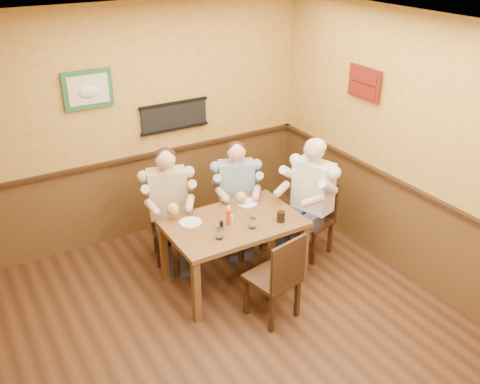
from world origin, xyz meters
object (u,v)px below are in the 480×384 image
(hot_sauce_bottle, at_px, (229,216))
(chair_near_side, at_px, (272,276))
(dining_table, at_px, (233,229))
(diner_blue_polo, at_px, (236,200))
(pepper_shaker, at_px, (221,226))
(chair_right_end, at_px, (311,219))
(salt_shaker, at_px, (232,219))
(diner_tan_shirt, at_px, (169,211))
(water_glass_mid, at_px, (252,223))
(diner_white_elder, at_px, (312,205))
(water_glass_left, at_px, (219,234))
(chair_back_left, at_px, (170,226))
(chair_back_right, at_px, (236,213))
(cola_tumbler, at_px, (281,217))

(hot_sauce_bottle, bearing_deg, chair_near_side, -80.36)
(dining_table, height_order, diner_blue_polo, diner_blue_polo)
(hot_sauce_bottle, bearing_deg, pepper_shaker, -153.94)
(chair_right_end, relative_size, salt_shaker, 11.09)
(diner_tan_shirt, bearing_deg, hot_sauce_bottle, -51.61)
(chair_right_end, relative_size, water_glass_mid, 8.27)
(diner_white_elder, xyz_separation_m, water_glass_left, (-1.34, -0.25, 0.16))
(diner_blue_polo, bearing_deg, chair_back_left, -164.75)
(chair_back_right, relative_size, chair_near_side, 0.88)
(dining_table, height_order, hot_sauce_bottle, hot_sauce_bottle)
(dining_table, distance_m, chair_near_side, 0.71)
(water_glass_left, height_order, pepper_shaker, water_glass_left)
(diner_tan_shirt, bearing_deg, cola_tumbler, -34.88)
(chair_back_left, height_order, pepper_shaker, chair_back_left)
(diner_tan_shirt, height_order, water_glass_left, diner_tan_shirt)
(diner_tan_shirt, distance_m, diner_white_elder, 1.63)
(dining_table, relative_size, salt_shaker, 17.04)
(diner_tan_shirt, height_order, water_glass_mid, diner_tan_shirt)
(chair_back_left, bearing_deg, diner_blue_polo, 8.60)
(chair_near_side, xyz_separation_m, water_glass_left, (-0.33, 0.46, 0.33))
(dining_table, xyz_separation_m, diner_tan_shirt, (-0.40, 0.77, -0.04))
(chair_near_side, height_order, diner_tan_shirt, diner_tan_shirt)
(hot_sauce_bottle, relative_size, pepper_shaker, 1.94)
(chair_near_side, distance_m, diner_blue_polo, 1.41)
(hot_sauce_bottle, bearing_deg, water_glass_left, -138.02)
(chair_back_right, height_order, cola_tumbler, cola_tumbler)
(water_glass_mid, height_order, pepper_shaker, water_glass_mid)
(chair_back_left, relative_size, diner_blue_polo, 0.73)
(chair_back_left, xyz_separation_m, chair_back_right, (0.82, -0.11, -0.02))
(chair_back_left, distance_m, hot_sauce_bottle, 0.96)
(water_glass_left, relative_size, pepper_shaker, 1.14)
(diner_blue_polo, xyz_separation_m, hot_sauce_bottle, (-0.49, -0.69, 0.25))
(salt_shaker, bearing_deg, chair_back_left, 115.84)
(chair_right_end, bearing_deg, water_glass_mid, -93.02)
(chair_near_side, bearing_deg, diner_white_elder, -155.86)
(water_glass_mid, bearing_deg, chair_right_end, 14.12)
(chair_right_end, distance_m, cola_tumbler, 0.77)
(water_glass_left, bearing_deg, water_glass_mid, 1.60)
(chair_back_right, height_order, water_glass_mid, water_glass_mid)
(chair_right_end, relative_size, water_glass_left, 8.05)
(chair_near_side, relative_size, water_glass_left, 8.39)
(water_glass_mid, bearing_deg, cola_tumbler, -6.59)
(diner_white_elder, bearing_deg, chair_back_right, -152.04)
(water_glass_left, bearing_deg, chair_right_end, 10.60)
(chair_near_side, relative_size, water_glass_mid, 8.62)
(water_glass_mid, relative_size, salt_shaker, 1.34)
(diner_tan_shirt, relative_size, pepper_shaker, 12.56)
(diner_tan_shirt, bearing_deg, water_glass_left, -67.39)
(water_glass_left, bearing_deg, cola_tumbler, -2.15)
(chair_back_right, relative_size, water_glass_left, 7.39)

